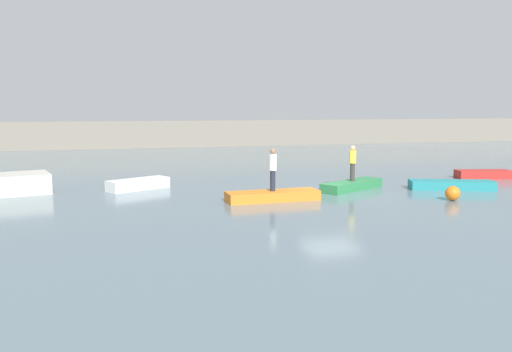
% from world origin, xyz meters
% --- Properties ---
extents(ground_plane, '(120.00, 120.00, 0.00)m').
position_xyz_m(ground_plane, '(0.00, 0.00, 0.00)').
color(ground_plane, slate).
extents(embankment_wall, '(80.00, 1.20, 2.56)m').
position_xyz_m(embankment_wall, '(0.00, 29.48, 1.28)').
color(embankment_wall, gray).
rests_on(embankment_wall, ground_plane).
extents(rowboat_white, '(3.07, 2.27, 0.50)m').
position_xyz_m(rowboat_white, '(-8.30, 3.77, 0.25)').
color(rowboat_white, white).
rests_on(rowboat_white, ground_plane).
extents(rowboat_orange, '(3.95, 1.22, 0.41)m').
position_xyz_m(rowboat_orange, '(-3.06, -0.89, 0.21)').
color(rowboat_orange, orange).
rests_on(rowboat_orange, ground_plane).
extents(rowboat_green, '(3.75, 2.72, 0.42)m').
position_xyz_m(rowboat_green, '(1.45, 0.89, 0.21)').
color(rowboat_green, '#2D7F47').
rests_on(rowboat_green, ground_plane).
extents(rowboat_teal, '(4.00, 2.33, 0.42)m').
position_xyz_m(rowboat_teal, '(6.05, -0.29, 0.21)').
color(rowboat_teal, teal).
rests_on(rowboat_teal, ground_plane).
extents(rowboat_red, '(3.08, 1.62, 0.45)m').
position_xyz_m(rowboat_red, '(10.20, 2.61, 0.22)').
color(rowboat_red, red).
rests_on(rowboat_red, ground_plane).
extents(person_white_shirt, '(0.32, 0.32, 1.79)m').
position_xyz_m(person_white_shirt, '(-3.06, -0.89, 1.41)').
color(person_white_shirt, '#232838').
rests_on(person_white_shirt, rowboat_orange).
extents(person_yellow_shirt, '(0.32, 0.32, 1.68)m').
position_xyz_m(person_yellow_shirt, '(1.45, 0.89, 1.35)').
color(person_yellow_shirt, '#38332D').
rests_on(person_yellow_shirt, rowboat_green).
extents(mooring_buoy, '(0.62, 0.62, 0.62)m').
position_xyz_m(mooring_buoy, '(4.21, -2.90, 0.31)').
color(mooring_buoy, orange).
rests_on(mooring_buoy, ground_plane).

